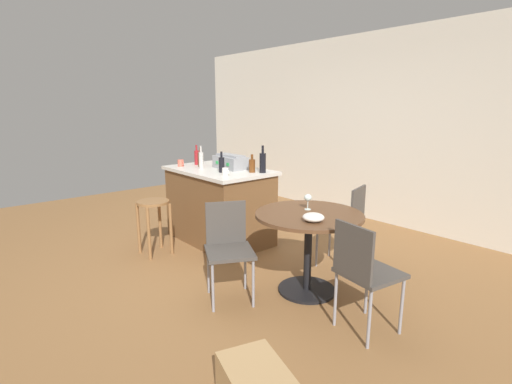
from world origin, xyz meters
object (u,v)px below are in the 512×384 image
(wooden_stool, at_px, (154,214))
(folding_chair_left, at_px, (228,244))
(cup_0, at_px, (225,172))
(kitchen_island, at_px, (219,205))
(toolbox, at_px, (230,162))
(wine_glass, at_px, (308,198))
(bottle_2, at_px, (197,157))
(bottle_0, at_px, (252,165))
(folding_chair_near, at_px, (364,269))
(bottle_3, at_px, (201,160))
(folding_chair_far, at_px, (346,219))
(dining_table, at_px, (309,232))
(serving_bowl, at_px, (313,217))
(bottle_5, at_px, (263,162))
(bottle_4, at_px, (201,159))
(cup_1, at_px, (181,163))
(bottle_1, at_px, (222,164))

(wooden_stool, distance_m, folding_chair_left, 1.37)
(wooden_stool, height_order, cup_0, cup_0)
(kitchen_island, bearing_deg, cup_0, -26.20)
(toolbox, height_order, wine_glass, toolbox)
(folding_chair_left, bearing_deg, bottle_2, 155.61)
(wooden_stool, bearing_deg, kitchen_island, 82.15)
(wooden_stool, xyz_separation_m, bottle_0, (0.58, 0.98, 0.53))
(folding_chair_near, height_order, bottle_3, bottle_3)
(wooden_stool, xyz_separation_m, bottle_3, (-0.05, 0.69, 0.56))
(folding_chair_left, height_order, cup_0, cup_0)
(folding_chair_far, xyz_separation_m, bottle_0, (-1.07, -0.38, 0.48))
(dining_table, xyz_separation_m, bottle_2, (-2.11, 0.18, 0.45))
(serving_bowl, bearing_deg, cup_0, 173.94)
(folding_chair_near, relative_size, bottle_5, 2.76)
(bottle_4, xyz_separation_m, bottle_5, (0.86, 0.29, 0.03))
(bottle_5, xyz_separation_m, cup_1, (-1.03, -0.48, -0.08))
(bottle_2, distance_m, bottle_5, 1.05)
(cup_1, bearing_deg, bottle_2, 88.73)
(kitchen_island, distance_m, bottle_4, 0.63)
(kitchen_island, distance_m, bottle_1, 0.61)
(bottle_1, xyz_separation_m, cup_0, (0.19, -0.09, -0.05))
(folding_chair_far, distance_m, bottle_2, 2.13)
(wooden_stool, bearing_deg, bottle_5, 57.29)
(toolbox, bearing_deg, bottle_3, -132.74)
(wooden_stool, bearing_deg, bottle_1, 63.59)
(bottle_0, height_order, bottle_3, bottle_3)
(folding_chair_near, bearing_deg, wooden_stool, -169.89)
(bottle_2, xyz_separation_m, bottle_4, (0.16, -0.04, -0.01))
(bottle_1, relative_size, serving_bowl, 1.35)
(folding_chair_near, bearing_deg, bottle_2, 172.50)
(folding_chair_far, xyz_separation_m, bottle_5, (-0.97, -0.30, 0.52))
(bottle_3, xyz_separation_m, cup_1, (-0.30, -0.11, -0.06))
(kitchen_island, bearing_deg, bottle_5, 21.57)
(bottle_2, bearing_deg, folding_chair_left, -24.39)
(kitchen_island, xyz_separation_m, serving_bowl, (1.84, -0.36, 0.32))
(wooden_stool, relative_size, folding_chair_left, 0.74)
(bottle_1, bearing_deg, wine_glass, 0.28)
(dining_table, height_order, folding_chair_left, folding_chair_left)
(folding_chair_near, height_order, toolbox, toolbox)
(bottle_1, bearing_deg, dining_table, -3.06)
(wine_glass, bearing_deg, bottle_1, -179.72)
(kitchen_island, distance_m, folding_chair_left, 1.49)
(kitchen_island, relative_size, bottle_4, 5.55)
(folding_chair_near, xyz_separation_m, toolbox, (-2.27, 0.51, 0.49))
(toolbox, bearing_deg, dining_table, -11.49)
(folding_chair_left, relative_size, bottle_5, 2.69)
(folding_chair_far, bearing_deg, folding_chair_near, -48.05)
(cup_0, distance_m, wine_glass, 1.14)
(folding_chair_near, xyz_separation_m, serving_bowl, (-0.52, 0.03, 0.27))
(wooden_stool, bearing_deg, folding_chair_left, 1.35)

